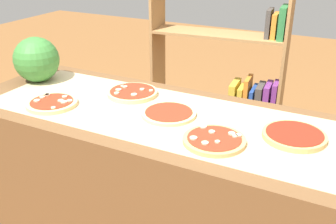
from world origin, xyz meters
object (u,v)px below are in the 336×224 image
(pizza_mushroom_0, at_px, (52,103))
(pizza_mushroom_1, at_px, (132,93))
(pizza_plain_2, at_px, (169,113))
(bookshelf, at_px, (232,87))
(pizza_mushroom_3, at_px, (214,140))
(watermelon, at_px, (36,60))
(pizza_plain_4, at_px, (294,136))

(pizza_mushroom_0, relative_size, pizza_mushroom_1, 0.95)
(pizza_mushroom_1, bearing_deg, pizza_mushroom_0, -133.72)
(pizza_plain_2, distance_m, bookshelf, 1.18)
(pizza_mushroom_3, xyz_separation_m, bookshelf, (-0.34, 1.29, -0.28))
(pizza_mushroom_1, distance_m, watermelon, 0.59)
(pizza_mushroom_1, relative_size, bookshelf, 0.16)
(pizza_mushroom_3, height_order, bookshelf, bookshelf)
(pizza_mushroom_1, xyz_separation_m, bookshelf, (0.21, 1.01, -0.28))
(pizza_mushroom_0, distance_m, watermelon, 0.40)
(watermelon, bearing_deg, pizza_plain_4, -2.00)
(pizza_plain_4, bearing_deg, watermelon, 178.00)
(pizza_plain_2, height_order, bookshelf, bookshelf)
(pizza_plain_2, xyz_separation_m, watermelon, (-0.85, 0.08, 0.11))
(pizza_mushroom_0, height_order, watermelon, watermelon)
(pizza_mushroom_0, bearing_deg, pizza_plain_4, 9.59)
(watermelon, distance_m, bookshelf, 1.38)
(pizza_plain_4, distance_m, bookshelf, 1.30)
(pizza_mushroom_1, bearing_deg, pizza_mushroom_3, -26.83)
(pizza_plain_2, xyz_separation_m, pizza_mushroom_3, (0.28, -0.15, 0.00))
(pizza_mushroom_3, bearing_deg, pizza_plain_2, 152.17)
(pizza_mushroom_1, height_order, pizza_mushroom_3, pizza_mushroom_1)
(pizza_plain_2, bearing_deg, pizza_plain_4, 3.29)
(pizza_mushroom_0, bearing_deg, pizza_mushroom_3, 0.63)
(pizza_mushroom_3, bearing_deg, bookshelf, 104.66)
(pizza_mushroom_1, bearing_deg, pizza_plain_2, -25.81)
(pizza_plain_2, bearing_deg, bookshelf, 93.09)
(pizza_mushroom_1, distance_m, pizza_plain_4, 0.83)
(pizza_plain_2, bearing_deg, pizza_mushroom_0, -164.34)
(pizza_mushroom_1, bearing_deg, bookshelf, 78.03)
(pizza_mushroom_0, bearing_deg, watermelon, 142.31)
(pizza_mushroom_3, xyz_separation_m, watermelon, (-1.13, 0.23, 0.11))
(pizza_mushroom_0, bearing_deg, bookshelf, 69.34)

